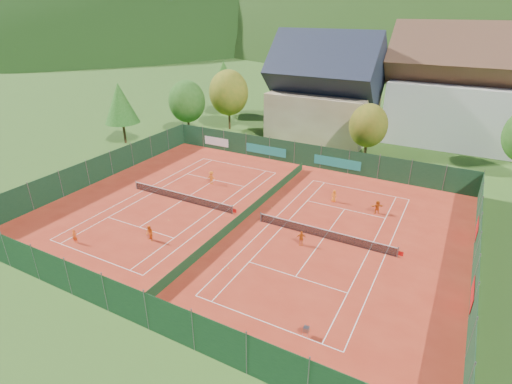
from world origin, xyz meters
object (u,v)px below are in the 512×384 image
(chalet, at_px, (325,94))
(player_right_far_b, at_px, (377,207))
(player_right_near, at_px, (301,238))
(ball_hopper, at_px, (306,329))
(player_left_far, at_px, (211,178))
(player_left_near, at_px, (75,236))
(player_left_mid, at_px, (150,233))
(hotel_block_a, at_px, (463,94))
(player_right_far_a, at_px, (334,196))

(chalet, bearing_deg, player_right_far_b, -58.43)
(chalet, height_order, player_right_near, chalet)
(ball_hopper, bearing_deg, player_right_near, 114.19)
(chalet, distance_m, player_left_far, 25.82)
(chalet, relative_size, player_right_far_b, 11.41)
(player_left_near, distance_m, player_left_mid, 6.54)
(chalet, height_order, player_left_mid, chalet)
(hotel_block_a, distance_m, player_right_near, 39.70)
(player_left_far, distance_m, player_right_near, 16.03)
(player_left_mid, bearing_deg, player_right_far_b, 61.24)
(player_left_mid, xyz_separation_m, player_right_far_b, (16.55, 14.79, -0.04))
(chalet, bearing_deg, ball_hopper, -71.48)
(hotel_block_a, relative_size, player_right_near, 15.59)
(chalet, xyz_separation_m, player_left_far, (-4.69, -24.72, -5.83))
(chalet, relative_size, ball_hopper, 20.25)
(player_left_mid, relative_size, player_right_near, 1.09)
(player_left_far, xyz_separation_m, player_right_near, (14.29, -7.28, -0.10))
(hotel_block_a, bearing_deg, player_right_far_a, -108.58)
(player_left_far, bearing_deg, player_right_near, 140.14)
(player_right_far_b, bearing_deg, player_left_mid, 10.37)
(player_left_mid, bearing_deg, player_left_near, -129.54)
(chalet, bearing_deg, player_left_mid, -93.75)
(hotel_block_a, height_order, ball_hopper, hotel_block_a)
(chalet, xyz_separation_m, player_right_far_b, (14.08, -22.92, -5.91))
(hotel_block_a, bearing_deg, player_left_near, -119.90)
(player_left_near, height_order, player_left_far, player_left_far)
(chalet, xyz_separation_m, player_right_far_a, (9.43, -22.46, -5.95))
(player_left_mid, distance_m, player_right_far_b, 22.20)
(ball_hopper, bearing_deg, player_left_near, 178.34)
(player_left_far, height_order, player_right_far_b, player_left_far)
(player_right_far_b, bearing_deg, ball_hopper, 58.24)
(player_right_near, bearing_deg, ball_hopper, -91.17)
(player_left_far, bearing_deg, player_right_far_b, 172.61)
(chalet, relative_size, player_right_near, 11.69)
(player_left_mid, bearing_deg, player_right_near, 44.80)
(player_right_far_a, bearing_deg, player_left_far, 12.09)
(player_left_mid, distance_m, player_right_near, 13.36)
(player_right_far_a, relative_size, player_right_far_b, 0.96)
(player_left_near, relative_size, player_left_far, 0.80)
(player_right_far_a, xyz_separation_m, player_right_far_b, (4.65, -0.45, 0.03))
(player_left_far, xyz_separation_m, player_right_far_b, (18.77, 1.80, -0.08))
(ball_hopper, relative_size, player_left_near, 0.63)
(ball_hopper, xyz_separation_m, player_right_near, (-4.37, 9.72, 0.14))
(hotel_block_a, bearing_deg, player_right_far_b, -99.65)
(ball_hopper, distance_m, player_right_near, 10.66)
(player_left_near, relative_size, player_left_mid, 0.84)
(player_right_far_a, bearing_deg, hotel_block_a, -105.55)
(chalet, relative_size, player_left_mid, 10.75)
(ball_hopper, distance_m, player_left_near, 22.05)
(chalet, xyz_separation_m, player_right_near, (9.60, -31.99, -5.93))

